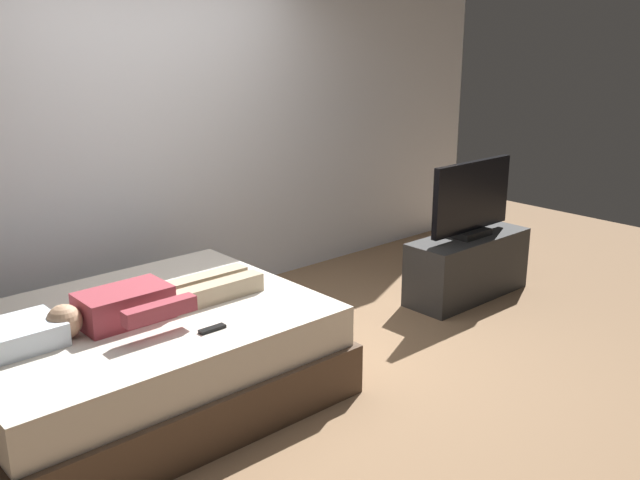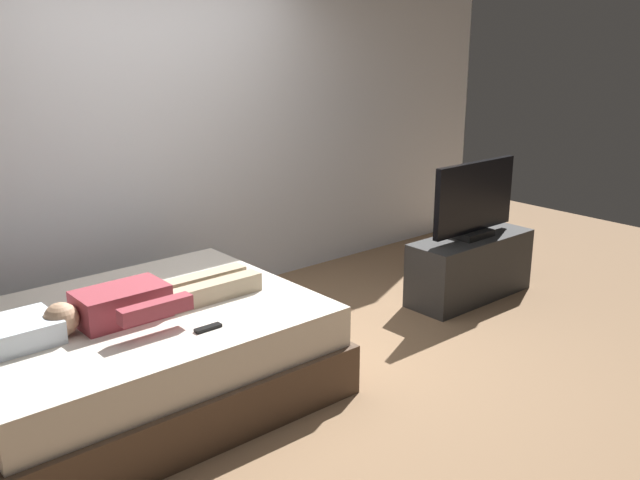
# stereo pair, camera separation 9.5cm
# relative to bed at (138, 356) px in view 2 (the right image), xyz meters

# --- Properties ---
(ground_plane) EXTENTS (10.00, 10.00, 0.00)m
(ground_plane) POSITION_rel_bed_xyz_m (0.77, -0.30, -0.26)
(ground_plane) COLOR #8C6B4C
(back_wall) EXTENTS (6.40, 0.10, 2.80)m
(back_wall) POSITION_rel_bed_xyz_m (1.17, 1.23, 1.14)
(back_wall) COLOR silver
(back_wall) RESTS_ON ground
(bed) EXTENTS (2.01, 1.56, 0.54)m
(bed) POSITION_rel_bed_xyz_m (0.00, 0.00, 0.00)
(bed) COLOR brown
(bed) RESTS_ON ground
(pillow) EXTENTS (0.48, 0.34, 0.12)m
(pillow) POSITION_rel_bed_xyz_m (-0.68, 0.00, 0.34)
(pillow) COLOR white
(pillow) RESTS_ON bed
(person) EXTENTS (1.26, 0.46, 0.18)m
(person) POSITION_rel_bed_xyz_m (0.03, -0.07, 0.36)
(person) COLOR #993842
(person) RESTS_ON bed
(remote) EXTENTS (0.15, 0.04, 0.02)m
(remote) POSITION_rel_bed_xyz_m (0.18, -0.48, 0.29)
(remote) COLOR black
(remote) RESTS_ON bed
(tv_stand) EXTENTS (1.10, 0.40, 0.50)m
(tv_stand) POSITION_rel_bed_xyz_m (2.73, -0.22, -0.01)
(tv_stand) COLOR #2D2D2D
(tv_stand) RESTS_ON ground
(tv) EXTENTS (0.88, 0.20, 0.59)m
(tv) POSITION_rel_bed_xyz_m (2.73, -0.22, 0.52)
(tv) COLOR black
(tv) RESTS_ON tv_stand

